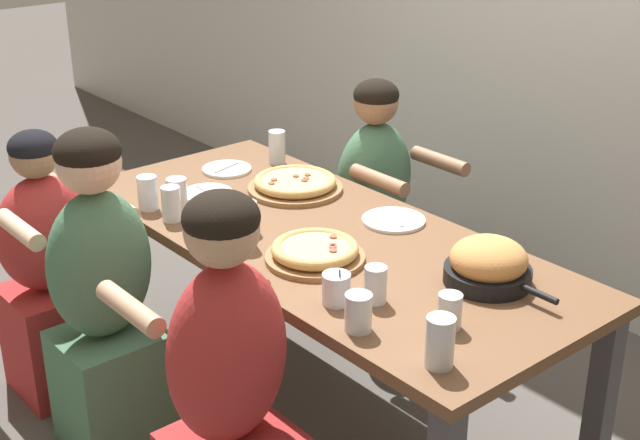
{
  "coord_description": "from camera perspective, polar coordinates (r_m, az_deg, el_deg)",
  "views": [
    {
      "loc": [
        2.1,
        -1.77,
        1.99
      ],
      "look_at": [
        0.0,
        0.0,
        0.8
      ],
      "focal_mm": 50.0,
      "sensor_mm": 36.0,
      "label": 1
    }
  ],
  "objects": [
    {
      "name": "cocktail_glass_blue",
      "position": [
        2.56,
        1.05,
        -4.5
      ],
      "size": [
        0.08,
        0.08,
        0.12
      ],
      "color": "silver",
      "rests_on": "dining_table"
    },
    {
      "name": "drinking_glass_b",
      "position": [
        2.28,
        7.67,
        -7.92
      ],
      "size": [
        0.08,
        0.08,
        0.14
      ],
      "color": "silver",
      "rests_on": "dining_table"
    },
    {
      "name": "diner_near_midleft",
      "position": [
        3.09,
        -13.68,
        -5.28
      ],
      "size": [
        0.51,
        0.4,
        1.16
      ],
      "rotation": [
        0.0,
        0.0,
        1.57
      ],
      "color": "#477556",
      "rests_on": "ground"
    },
    {
      "name": "drinking_glass_g",
      "position": [
        2.46,
        8.29,
        -5.93
      ],
      "size": [
        0.07,
        0.07,
        0.1
      ],
      "color": "silver",
      "rests_on": "dining_table"
    },
    {
      "name": "drinking_glass_j",
      "position": [
        3.26,
        -10.97,
        1.59
      ],
      "size": [
        0.07,
        0.07,
        0.12
      ],
      "color": "silver",
      "rests_on": "dining_table"
    },
    {
      "name": "drinking_glass_f",
      "position": [
        3.23,
        -9.13,
        1.53
      ],
      "size": [
        0.07,
        0.07,
        0.12
      ],
      "color": "silver",
      "rests_on": "dining_table"
    },
    {
      "name": "empty_plate_c",
      "position": [
        3.6,
        -5.99,
        3.25
      ],
      "size": [
        0.2,
        0.2,
        0.02
      ],
      "color": "white",
      "rests_on": "dining_table"
    },
    {
      "name": "ground_plane",
      "position": [
        3.39,
        0.0,
        -12.49
      ],
      "size": [
        18.0,
        18.0,
        0.0
      ],
      "primitive_type": "plane",
      "color": "#514C47",
      "rests_on": "ground"
    },
    {
      "name": "drinking_glass_h",
      "position": [
        2.57,
        3.57,
        -4.25
      ],
      "size": [
        0.07,
        0.07,
        0.11
      ],
      "color": "silver",
      "rests_on": "dining_table"
    },
    {
      "name": "skillet_bowl",
      "position": [
        2.71,
        10.73,
        -2.81
      ],
      "size": [
        0.38,
        0.27,
        0.14
      ],
      "color": "black",
      "rests_on": "dining_table"
    },
    {
      "name": "pizza_board_second",
      "position": [
        3.37,
        -1.61,
        2.33
      ],
      "size": [
        0.36,
        0.36,
        0.05
      ],
      "color": "#996B42",
      "rests_on": "dining_table"
    },
    {
      "name": "drinking_glass_c",
      "position": [
        3.03,
        -4.7,
        0.13
      ],
      "size": [
        0.07,
        0.07,
        0.11
      ],
      "color": "silver",
      "rests_on": "dining_table"
    },
    {
      "name": "drinking_glass_a",
      "position": [
        3.14,
        -9.5,
        0.9
      ],
      "size": [
        0.07,
        0.07,
        0.12
      ],
      "color": "silver",
      "rests_on": "dining_table"
    },
    {
      "name": "diner_near_left",
      "position": [
        3.48,
        -16.9,
        -3.58
      ],
      "size": [
        0.51,
        0.4,
        1.05
      ],
      "rotation": [
        0.0,
        0.0,
        1.57
      ],
      "color": "#B22D2D",
      "rests_on": "ground"
    },
    {
      "name": "pizza_board_main",
      "position": [
        2.82,
        -0.32,
        -2.05
      ],
      "size": [
        0.32,
        0.32,
        0.06
      ],
      "color": "#996B42",
      "rests_on": "dining_table"
    },
    {
      "name": "diner_near_midright",
      "position": [
        2.53,
        -5.83,
        -11.59
      ],
      "size": [
        0.51,
        0.4,
        1.17
      ],
      "rotation": [
        0.0,
        0.0,
        1.57
      ],
      "color": "#B22D2D",
      "rests_on": "ground"
    },
    {
      "name": "drinking_glass_e",
      "position": [
        3.65,
        -2.77,
        4.54
      ],
      "size": [
        0.07,
        0.07,
        0.14
      ],
      "color": "silver",
      "rests_on": "dining_table"
    },
    {
      "name": "drinking_glass_i",
      "position": [
        2.43,
        2.47,
        -6.05
      ],
      "size": [
        0.08,
        0.08,
        0.11
      ],
      "color": "silver",
      "rests_on": "dining_table"
    },
    {
      "name": "diner_far_midleft",
      "position": [
        3.78,
        3.46,
        0.11
      ],
      "size": [
        0.51,
        0.4,
        1.1
      ],
      "rotation": [
        0.0,
        0.0,
        -1.57
      ],
      "color": "#477556",
      "rests_on": "ground"
    },
    {
      "name": "drinking_glass_d",
      "position": [
        2.92,
        -4.92,
        -0.28
      ],
      "size": [
        0.07,
        0.07,
        0.14
      ],
      "color": "silver",
      "rests_on": "dining_table"
    },
    {
      "name": "empty_plate_b",
      "position": [
        3.37,
        -7.24,
        1.71
      ],
      "size": [
        0.19,
        0.19,
        0.02
      ],
      "color": "white",
      "rests_on": "dining_table"
    },
    {
      "name": "empty_plate_a",
      "position": [
        3.12,
        4.73,
        -0.01
      ],
      "size": [
        0.22,
        0.22,
        0.02
      ],
      "color": "white",
      "rests_on": "dining_table"
    },
    {
      "name": "dining_table",
      "position": [
        3.05,
        0.0,
        -2.35
      ],
      "size": [
        1.95,
        0.83,
        0.75
      ],
      "color": "brown",
      "rests_on": "ground"
    }
  ]
}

